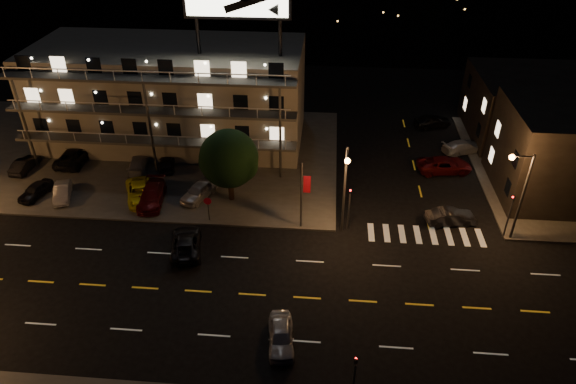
# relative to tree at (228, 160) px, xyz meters

# --- Properties ---
(ground) EXTENTS (140.00, 140.00, 0.00)m
(ground) POSITION_rel_tree_xyz_m (1.70, -12.06, -4.25)
(ground) COLOR black
(ground) RESTS_ON ground
(curb_nw) EXTENTS (44.00, 24.00, 0.15)m
(curb_nw) POSITION_rel_tree_xyz_m (-12.30, 7.94, -4.18)
(curb_nw) COLOR #3C3B39
(curb_nw) RESTS_ON ground
(curb_ne) EXTENTS (16.00, 24.00, 0.15)m
(curb_ne) POSITION_rel_tree_xyz_m (31.70, 7.94, -4.18)
(curb_ne) COLOR #3C3B39
(curb_ne) RESTS_ON ground
(motel) EXTENTS (28.00, 13.80, 18.10)m
(motel) POSITION_rel_tree_xyz_m (-8.24, 11.82, 1.09)
(motel) COLOR gray
(motel) RESTS_ON ground
(side_bldg_back) EXTENTS (14.06, 12.00, 7.00)m
(side_bldg_back) POSITION_rel_tree_xyz_m (31.69, 15.94, -0.75)
(side_bldg_back) COLOR black
(side_bldg_back) RESTS_ON ground
(streetlight_nc) EXTENTS (0.44, 1.92, 8.00)m
(streetlight_nc) POSITION_rel_tree_xyz_m (10.20, -4.13, 0.71)
(streetlight_nc) COLOR #2D2D30
(streetlight_nc) RESTS_ON ground
(streetlight_ne) EXTENTS (1.92, 0.44, 8.00)m
(streetlight_ne) POSITION_rel_tree_xyz_m (23.84, -3.76, 0.71)
(streetlight_ne) COLOR #2D2D30
(streetlight_ne) RESTS_ON ground
(signal_nw) EXTENTS (0.20, 0.27, 4.60)m
(signal_nw) POSITION_rel_tree_xyz_m (10.70, -3.57, -1.69)
(signal_nw) COLOR #2D2D30
(signal_nw) RESTS_ON ground
(signal_sw) EXTENTS (0.20, 0.27, 4.60)m
(signal_sw) POSITION_rel_tree_xyz_m (10.70, -20.56, -1.69)
(signal_sw) COLOR #2D2D30
(signal_sw) RESTS_ON ground
(signal_ne) EXTENTS (0.27, 0.20, 4.60)m
(signal_ne) POSITION_rel_tree_xyz_m (23.70, -3.56, -1.69)
(signal_ne) COLOR #2D2D30
(signal_ne) RESTS_ON ground
(banner_north) EXTENTS (0.83, 0.16, 6.40)m
(banner_north) POSITION_rel_tree_xyz_m (6.79, -3.66, -0.83)
(banner_north) COLOR #2D2D30
(banner_north) RESTS_ON ground
(stop_sign) EXTENTS (0.91, 0.11, 2.61)m
(stop_sign) POSITION_rel_tree_xyz_m (-1.30, -3.49, -2.54)
(stop_sign) COLOR #2D2D30
(stop_sign) RESTS_ON ground
(tree) EXTENTS (5.49, 5.28, 6.91)m
(tree) POSITION_rel_tree_xyz_m (0.00, 0.00, 0.00)
(tree) COLOR black
(tree) RESTS_ON curb_nw
(lot_car_0) EXTENTS (2.33, 3.92, 1.25)m
(lot_car_0) POSITION_rel_tree_xyz_m (-18.16, -1.10, -3.48)
(lot_car_0) COLOR black
(lot_car_0) RESTS_ON curb_nw
(lot_car_1) EXTENTS (2.51, 4.01, 1.25)m
(lot_car_1) POSITION_rel_tree_xyz_m (-15.56, -1.16, -3.48)
(lot_car_1) COLOR #9C9BA1
(lot_car_1) RESTS_ON curb_nw
(lot_car_2) EXTENTS (4.16, 5.62, 1.42)m
(lot_car_2) POSITION_rel_tree_xyz_m (-8.31, -0.75, -3.39)
(lot_car_2) COLOR yellow
(lot_car_2) RESTS_ON curb_nw
(lot_car_3) EXTENTS (2.63, 5.30, 1.48)m
(lot_car_3) POSITION_rel_tree_xyz_m (-7.07, -1.18, -3.36)
(lot_car_3) COLOR #4E0B0D
(lot_car_3) RESTS_ON curb_nw
(lot_car_4) EXTENTS (3.23, 4.53, 1.43)m
(lot_car_4) POSITION_rel_tree_xyz_m (-2.98, -0.06, -3.39)
(lot_car_4) COLOR #9C9BA1
(lot_car_4) RESTS_ON curb_nw
(lot_car_5) EXTENTS (1.53, 3.96, 1.29)m
(lot_car_5) POSITION_rel_tree_xyz_m (-21.57, 3.38, -3.46)
(lot_car_5) COLOR black
(lot_car_5) RESTS_ON curb_nw
(lot_car_6) EXTENTS (2.59, 5.51, 1.52)m
(lot_car_6) POSITION_rel_tree_xyz_m (-17.30, 5.44, -3.34)
(lot_car_6) COLOR black
(lot_car_6) RESTS_ON curb_nw
(lot_car_7) EXTENTS (2.40, 4.55, 1.26)m
(lot_car_7) POSITION_rel_tree_xyz_m (-10.24, 4.61, -3.47)
(lot_car_7) COLOR #9C9BA1
(lot_car_7) RESTS_ON curb_nw
(lot_car_8) EXTENTS (2.30, 4.00, 1.28)m
(lot_car_8) POSITION_rel_tree_xyz_m (-7.43, 4.98, -3.46)
(lot_car_8) COLOR black
(lot_car_8) RESTS_ON curb_nw
(lot_car_9) EXTENTS (1.88, 3.97, 1.26)m
(lot_car_9) POSITION_rel_tree_xyz_m (-1.29, 4.77, -3.48)
(lot_car_9) COLOR #4E0B0D
(lot_car_9) RESTS_ON curb_nw
(side_car_0) EXTENTS (4.44, 2.15, 1.40)m
(side_car_0) POSITION_rel_tree_xyz_m (19.56, -2.03, -3.55)
(side_car_0) COLOR black
(side_car_0) RESTS_ON ground
(side_car_1) EXTENTS (5.67, 3.20, 1.50)m
(side_car_1) POSITION_rel_tree_xyz_m (20.53, 6.95, -3.51)
(side_car_1) COLOR #4E0B0D
(side_car_1) RESTS_ON ground
(side_car_2) EXTENTS (4.98, 3.48, 1.34)m
(side_car_2) POSITION_rel_tree_xyz_m (23.21, 11.20, -3.58)
(side_car_2) COLOR #9C9BA1
(side_car_2) RESTS_ON ground
(side_car_3) EXTENTS (4.61, 2.97, 1.46)m
(side_car_3) POSITION_rel_tree_xyz_m (20.91, 17.45, -3.52)
(side_car_3) COLOR black
(side_car_3) RESTS_ON ground
(road_car_east) EXTENTS (2.11, 4.23, 1.38)m
(road_car_east) POSITION_rel_tree_xyz_m (6.21, -16.30, -3.56)
(road_car_east) COLOR #9C9BA1
(road_car_east) RESTS_ON ground
(road_car_west) EXTENTS (3.28, 5.36, 1.39)m
(road_car_west) POSITION_rel_tree_xyz_m (-2.31, -7.45, -3.56)
(road_car_west) COLOR black
(road_car_west) RESTS_ON ground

